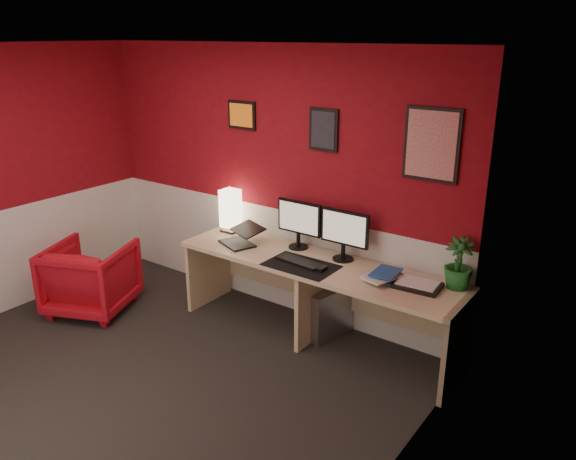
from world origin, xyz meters
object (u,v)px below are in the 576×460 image
at_px(laptop, 237,233).
at_px(potted_plant, 459,263).
at_px(zen_tray, 417,285).
at_px(monitor_left, 299,217).
at_px(pc_tower, 328,312).
at_px(armchair, 91,278).
at_px(shoji_lamp, 231,212).
at_px(monitor_right, 344,228).
at_px(desk, 315,301).

distance_m(laptop, potted_plant, 1.99).
xyz_separation_m(zen_tray, potted_plant, (0.24, 0.17, 0.18)).
height_order(monitor_left, pc_tower, monitor_left).
relative_size(potted_plant, armchair, 0.54).
relative_size(laptop, armchair, 0.44).
distance_m(pc_tower, armchair, 2.32).
xyz_separation_m(pc_tower, armchair, (-2.12, -0.92, 0.11)).
xyz_separation_m(shoji_lamp, potted_plant, (2.26, 0.03, -0.00)).
xyz_separation_m(monitor_right, armchair, (-2.22, -0.99, -0.68)).
bearing_deg(laptop, monitor_right, 35.71).
bearing_deg(zen_tray, laptop, -176.41).
distance_m(monitor_right, zen_tray, 0.81).
height_order(desk, monitor_right, monitor_right).
distance_m(laptop, monitor_right, 1.03).
bearing_deg(desk, monitor_left, 148.24).
bearing_deg(monitor_right, laptop, -165.42).
xyz_separation_m(shoji_lamp, monitor_left, (0.80, 0.01, 0.09)).
xyz_separation_m(desk, monitor_right, (0.15, 0.19, 0.66)).
height_order(laptop, pc_tower, laptop).
bearing_deg(monitor_left, armchair, -150.07).
bearing_deg(monitor_left, desk, -31.76).
distance_m(shoji_lamp, potted_plant, 2.26).
distance_m(desk, monitor_right, 0.70).
bearing_deg(monitor_left, shoji_lamp, -178.92).
xyz_separation_m(desk, shoji_lamp, (-1.12, 0.19, 0.56)).
distance_m(monitor_left, zen_tray, 1.26).
relative_size(zen_tray, pc_tower, 0.78).
xyz_separation_m(desk, zen_tray, (0.90, 0.04, 0.38)).
distance_m(zen_tray, potted_plant, 0.35).
bearing_deg(shoji_lamp, desk, -9.40).
bearing_deg(pc_tower, shoji_lamp, -171.16).
bearing_deg(armchair, zen_tray, 173.07).
bearing_deg(laptop, monitor_left, 48.83).
xyz_separation_m(desk, armchair, (-2.07, -0.80, -0.03)).
distance_m(laptop, armchair, 1.53).
bearing_deg(monitor_right, armchair, -155.86).
bearing_deg(armchair, laptop, -172.06).
relative_size(laptop, potted_plant, 0.83).
xyz_separation_m(desk, pc_tower, (0.06, 0.12, -0.14)).
bearing_deg(monitor_right, pc_tower, -143.30).
height_order(monitor_right, armchair, monitor_right).
relative_size(laptop, monitor_left, 0.57).
bearing_deg(pc_tower, laptop, -156.21).
height_order(desk, laptop, laptop).
xyz_separation_m(laptop, pc_tower, (0.89, 0.19, -0.61)).
relative_size(monitor_left, pc_tower, 1.29).
distance_m(desk, pc_tower, 0.19).
bearing_deg(monitor_right, shoji_lamp, -179.78).
bearing_deg(pc_tower, potted_plant, 16.84).
distance_m(shoji_lamp, zen_tray, 2.03).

